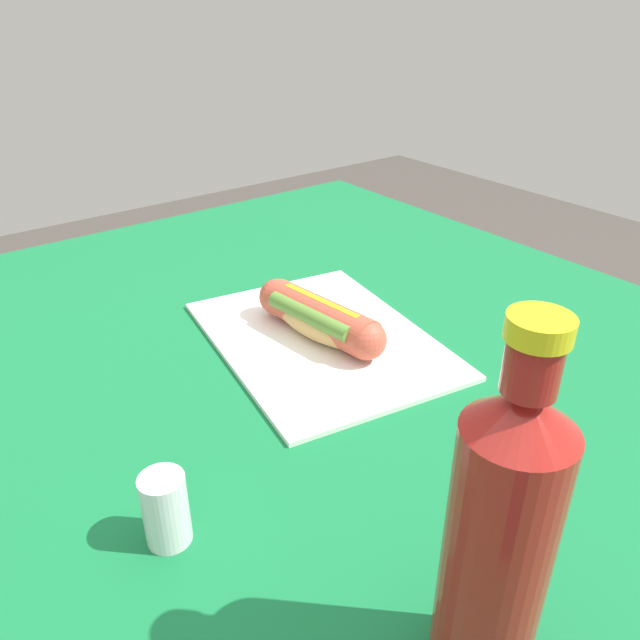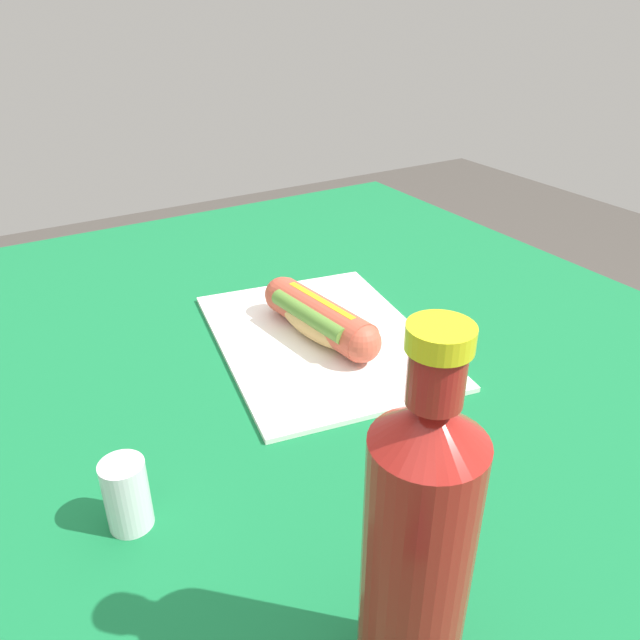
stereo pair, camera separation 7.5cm
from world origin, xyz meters
TOP-DOWN VIEW (x-y plane):
  - dining_table at (0.00, 0.00)m, footprint 1.23×0.93m
  - paper_wrapper at (0.07, 0.00)m, footprint 0.36×0.29m
  - hot_dog at (0.07, 0.00)m, footprint 0.20×0.07m
  - soda_bottle at (-0.31, 0.17)m, footprint 0.06×0.06m
  - salt_shaker at (-0.10, 0.28)m, footprint 0.04×0.04m

SIDE VIEW (x-z plane):
  - dining_table at x=0.00m, z-range 0.26..1.03m
  - paper_wrapper at x=0.07m, z-range 0.78..0.78m
  - salt_shaker at x=-0.10m, z-range 0.78..0.84m
  - hot_dog at x=0.07m, z-range 0.78..0.83m
  - soda_bottle at x=-0.31m, z-range 0.76..1.02m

